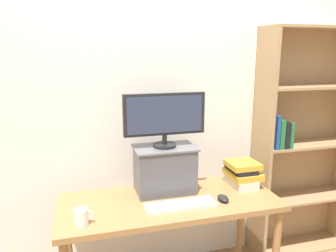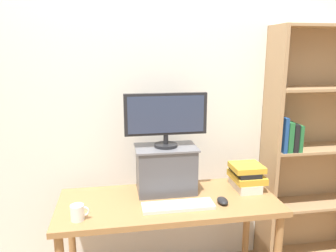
{
  "view_description": "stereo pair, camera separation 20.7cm",
  "coord_description": "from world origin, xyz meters",
  "px_view_note": "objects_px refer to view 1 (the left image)",
  "views": [
    {
      "loc": [
        -0.54,
        -1.89,
        1.67
      ],
      "look_at": [
        0.01,
        0.06,
        1.21
      ],
      "focal_mm": 35.0,
      "sensor_mm": 36.0,
      "label": 1
    },
    {
      "loc": [
        -0.34,
        -1.94,
        1.67
      ],
      "look_at": [
        0.01,
        0.06,
        1.21
      ],
      "focal_mm": 35.0,
      "sensor_mm": 36.0,
      "label": 2
    }
  ],
  "objects_px": {
    "desk": "(170,212)",
    "bookshelf_unit": "(302,143)",
    "riser_box": "(165,168)",
    "computer_monitor": "(165,117)",
    "keyboard": "(181,205)",
    "coffee_mug": "(82,217)",
    "computer_mouse": "(223,198)",
    "book_stack": "(242,173)"
  },
  "relations": [
    {
      "from": "computer_mouse",
      "to": "coffee_mug",
      "type": "distance_m",
      "value": 0.88
    },
    {
      "from": "computer_monitor",
      "to": "computer_mouse",
      "type": "bearing_deg",
      "value": -37.85
    },
    {
      "from": "riser_box",
      "to": "book_stack",
      "type": "relative_size",
      "value": 1.61
    },
    {
      "from": "riser_box",
      "to": "computer_mouse",
      "type": "bearing_deg",
      "value": -38.02
    },
    {
      "from": "keyboard",
      "to": "book_stack",
      "type": "xyz_separation_m",
      "value": [
        0.53,
        0.21,
        0.08
      ]
    },
    {
      "from": "riser_box",
      "to": "keyboard",
      "type": "distance_m",
      "value": 0.3
    },
    {
      "from": "riser_box",
      "to": "coffee_mug",
      "type": "bearing_deg",
      "value": -150.87
    },
    {
      "from": "bookshelf_unit",
      "to": "computer_mouse",
      "type": "distance_m",
      "value": 1.01
    },
    {
      "from": "desk",
      "to": "bookshelf_unit",
      "type": "xyz_separation_m",
      "value": [
        1.22,
        0.31,
        0.3
      ]
    },
    {
      "from": "keyboard",
      "to": "coffee_mug",
      "type": "xyz_separation_m",
      "value": [
        -0.59,
        -0.05,
        0.03
      ]
    },
    {
      "from": "coffee_mug",
      "to": "keyboard",
      "type": "bearing_deg",
      "value": 4.97
    },
    {
      "from": "desk",
      "to": "computer_mouse",
      "type": "relative_size",
      "value": 13.62
    },
    {
      "from": "computer_monitor",
      "to": "coffee_mug",
      "type": "relative_size",
      "value": 5.14
    },
    {
      "from": "computer_mouse",
      "to": "book_stack",
      "type": "height_order",
      "value": "book_stack"
    },
    {
      "from": "keyboard",
      "to": "riser_box",
      "type": "bearing_deg",
      "value": 97.23
    },
    {
      "from": "computer_monitor",
      "to": "book_stack",
      "type": "relative_size",
      "value": 2.14
    },
    {
      "from": "desk",
      "to": "computer_monitor",
      "type": "xyz_separation_m",
      "value": [
        0.01,
        0.14,
        0.61
      ]
    },
    {
      "from": "keyboard",
      "to": "computer_monitor",
      "type": "bearing_deg",
      "value": 97.27
    },
    {
      "from": "coffee_mug",
      "to": "riser_box",
      "type": "bearing_deg",
      "value": 29.13
    },
    {
      "from": "keyboard",
      "to": "book_stack",
      "type": "relative_size",
      "value": 1.74
    },
    {
      "from": "desk",
      "to": "computer_monitor",
      "type": "bearing_deg",
      "value": 87.92
    },
    {
      "from": "coffee_mug",
      "to": "desk",
      "type": "bearing_deg",
      "value": 17.11
    },
    {
      "from": "bookshelf_unit",
      "to": "computer_monitor",
      "type": "height_order",
      "value": "bookshelf_unit"
    },
    {
      "from": "riser_box",
      "to": "keyboard",
      "type": "xyz_separation_m",
      "value": [
        0.03,
        -0.26,
        -0.15
      ]
    },
    {
      "from": "desk",
      "to": "book_stack",
      "type": "xyz_separation_m",
      "value": [
        0.57,
        0.09,
        0.18
      ]
    },
    {
      "from": "computer_monitor",
      "to": "coffee_mug",
      "type": "distance_m",
      "value": 0.8
    },
    {
      "from": "computer_monitor",
      "to": "keyboard",
      "type": "distance_m",
      "value": 0.57
    },
    {
      "from": "desk",
      "to": "book_stack",
      "type": "height_order",
      "value": "book_stack"
    },
    {
      "from": "bookshelf_unit",
      "to": "book_stack",
      "type": "distance_m",
      "value": 0.7
    },
    {
      "from": "desk",
      "to": "book_stack",
      "type": "relative_size",
      "value": 5.55
    },
    {
      "from": "desk",
      "to": "computer_monitor",
      "type": "relative_size",
      "value": 2.59
    },
    {
      "from": "riser_box",
      "to": "computer_monitor",
      "type": "bearing_deg",
      "value": -90.0
    },
    {
      "from": "computer_monitor",
      "to": "keyboard",
      "type": "height_order",
      "value": "computer_monitor"
    },
    {
      "from": "book_stack",
      "to": "desk",
      "type": "bearing_deg",
      "value": -170.69
    },
    {
      "from": "bookshelf_unit",
      "to": "coffee_mug",
      "type": "distance_m",
      "value": 1.85
    },
    {
      "from": "riser_box",
      "to": "desk",
      "type": "bearing_deg",
      "value": -92.06
    },
    {
      "from": "riser_box",
      "to": "coffee_mug",
      "type": "height_order",
      "value": "riser_box"
    },
    {
      "from": "desk",
      "to": "riser_box",
      "type": "height_order",
      "value": "riser_box"
    },
    {
      "from": "keyboard",
      "to": "computer_mouse",
      "type": "relative_size",
      "value": 4.26
    },
    {
      "from": "computer_monitor",
      "to": "coffee_mug",
      "type": "bearing_deg",
      "value": -150.99
    },
    {
      "from": "riser_box",
      "to": "computer_monitor",
      "type": "height_order",
      "value": "computer_monitor"
    },
    {
      "from": "bookshelf_unit",
      "to": "coffee_mug",
      "type": "relative_size",
      "value": 17.47
    }
  ]
}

